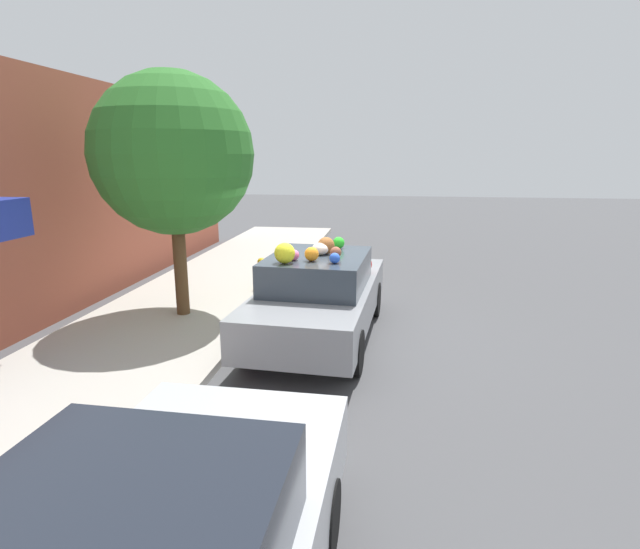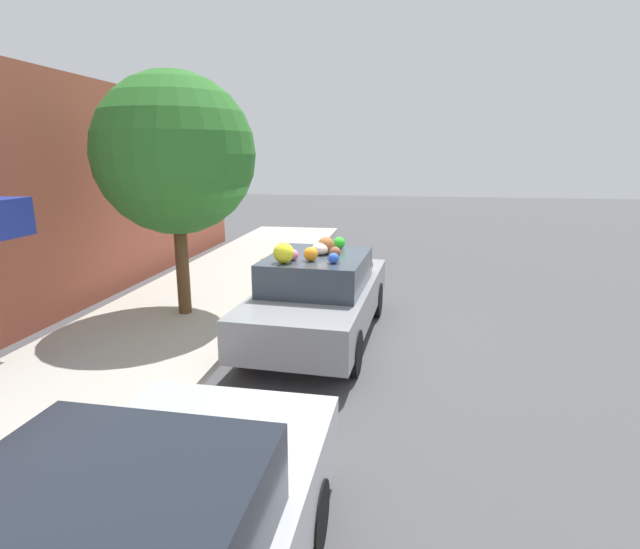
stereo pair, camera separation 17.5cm
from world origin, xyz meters
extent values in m
plane|color=#4C4C4F|center=(0.00, 0.00, 0.00)|extent=(60.00, 60.00, 0.00)
cube|color=#B2ADA3|center=(0.00, 2.70, 0.06)|extent=(24.00, 3.20, 0.13)
cube|color=#9E4C38|center=(0.00, 4.95, 2.28)|extent=(18.00, 0.30, 4.56)
cylinder|color=brown|center=(0.55, 2.52, 1.10)|extent=(0.24, 0.24, 1.94)
sphere|color=#2D7228|center=(0.55, 2.52, 3.06)|extent=(2.84, 2.84, 2.84)
cylinder|color=gold|center=(2.52, 1.51, 0.40)|extent=(0.20, 0.20, 0.55)
sphere|color=gold|center=(2.52, 1.51, 0.74)|extent=(0.18, 0.18, 0.18)
cube|color=gray|center=(0.00, -0.17, 0.64)|extent=(4.49, 2.02, 0.62)
cube|color=#333D47|center=(-0.18, -0.16, 1.21)|extent=(2.07, 1.66, 0.52)
cylinder|color=black|center=(1.41, 0.55, 0.33)|extent=(0.67, 0.22, 0.66)
cylinder|color=black|center=(1.31, -1.05, 0.33)|extent=(0.67, 0.22, 0.66)
cylinder|color=black|center=(-1.31, 0.72, 0.33)|extent=(0.67, 0.22, 0.66)
cylinder|color=black|center=(-1.41, -0.88, 0.33)|extent=(0.67, 0.22, 0.66)
sphere|color=black|center=(1.13, -0.61, 1.08)|extent=(0.30, 0.30, 0.27)
sphere|color=blue|center=(-0.75, -0.50, 1.55)|extent=(0.18, 0.18, 0.16)
sphere|color=#946239|center=(0.97, -0.28, 1.06)|extent=(0.30, 0.30, 0.22)
sphere|color=#905A36|center=(1.27, 0.23, 1.11)|extent=(0.44, 0.44, 0.32)
sphere|color=#AF3DB6|center=(1.09, -0.38, 1.02)|extent=(0.21, 0.21, 0.15)
sphere|color=green|center=(0.46, -0.43, 1.57)|extent=(0.26, 0.26, 0.20)
sphere|color=blue|center=(1.28, 0.08, 1.04)|extent=(0.23, 0.23, 0.19)
ellipsoid|color=white|center=(-0.13, -0.19, 1.57)|extent=(0.38, 0.38, 0.20)
sphere|color=brown|center=(-0.34, -0.47, 1.56)|extent=(0.20, 0.20, 0.18)
sphere|color=orange|center=(-0.63, -0.13, 1.58)|extent=(0.31, 0.31, 0.22)
sphere|color=#95592C|center=(-0.04, -0.27, 1.61)|extent=(0.37, 0.37, 0.28)
sphere|color=yellow|center=(-0.85, 0.24, 1.62)|extent=(0.44, 0.44, 0.31)
sphere|color=purple|center=(1.74, 0.13, 1.10)|extent=(0.41, 0.41, 0.29)
sphere|color=#E6A412|center=(1.07, -0.24, 1.04)|extent=(0.20, 0.20, 0.19)
sphere|color=red|center=(0.87, -0.83, 1.11)|extent=(0.44, 0.44, 0.32)
sphere|color=pink|center=(-0.62, 0.15, 1.55)|extent=(0.23, 0.23, 0.17)
ellipsoid|color=olive|center=(1.79, 0.39, 1.07)|extent=(0.35, 0.35, 0.24)
cylinder|color=black|center=(-4.64, 0.80, 0.29)|extent=(0.59, 0.19, 0.59)
cylinder|color=black|center=(-4.68, -0.88, 0.29)|extent=(0.59, 0.19, 0.59)
camera|label=1|loc=(-8.00, -1.32, 3.06)|focal=28.00mm
camera|label=2|loc=(-7.97, -1.49, 3.06)|focal=28.00mm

